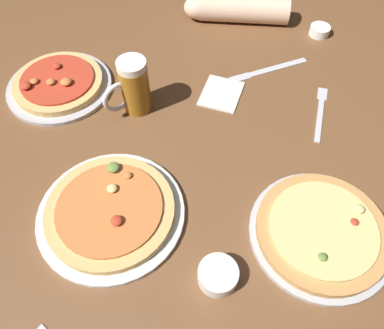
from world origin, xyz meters
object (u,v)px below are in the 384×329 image
(pizza_plate_far, at_px, (59,84))
(napkin_folded, at_px, (221,93))
(knife_right, at_px, (268,70))
(beer_mug_dark, at_px, (133,87))
(pizza_plate_side, at_px, (321,231))
(diner_arm, at_px, (233,9))
(fork_left, at_px, (320,112))
(ramekin_butter, at_px, (320,31))
(pizza_plate_near, at_px, (111,212))
(ramekin_sauce, at_px, (218,275))

(pizza_plate_far, xyz_separation_m, napkin_folded, (0.44, -0.06, -0.01))
(pizza_plate_far, height_order, knife_right, pizza_plate_far)
(beer_mug_dark, bearing_deg, pizza_plate_far, 156.50)
(pizza_plate_far, bearing_deg, pizza_plate_side, -39.63)
(pizza_plate_side, bearing_deg, diner_arm, 95.44)
(beer_mug_dark, xyz_separation_m, diner_arm, (0.31, 0.37, -0.03))
(fork_left, bearing_deg, ramekin_butter, 75.00)
(pizza_plate_far, bearing_deg, pizza_plate_near, -68.88)
(napkin_folded, distance_m, fork_left, 0.27)
(pizza_plate_far, distance_m, napkin_folded, 0.44)
(ramekin_sauce, bearing_deg, diner_arm, 79.82)
(pizza_plate_near, distance_m, diner_arm, 0.77)
(ramekin_sauce, relative_size, ramekin_butter, 1.27)
(napkin_folded, relative_size, diner_arm, 0.37)
(pizza_plate_far, relative_size, knife_right, 1.19)
(pizza_plate_near, relative_size, ramekin_butter, 5.11)
(napkin_folded, bearing_deg, pizza_plate_side, -70.67)
(pizza_plate_near, height_order, diner_arm, diner_arm)
(beer_mug_dark, distance_m, knife_right, 0.40)
(ramekin_butter, distance_m, diner_arm, 0.28)
(pizza_plate_near, distance_m, pizza_plate_far, 0.44)
(ramekin_sauce, bearing_deg, fork_left, 52.10)
(pizza_plate_far, height_order, ramekin_sauce, pizza_plate_far)
(diner_arm, bearing_deg, pizza_plate_far, -152.03)
(beer_mug_dark, distance_m, fork_left, 0.49)
(diner_arm, bearing_deg, ramekin_butter, -20.50)
(pizza_plate_side, relative_size, napkin_folded, 2.39)
(pizza_plate_far, xyz_separation_m, fork_left, (0.69, -0.15, -0.01))
(beer_mug_dark, bearing_deg, fork_left, -6.82)
(pizza_plate_near, height_order, ramekin_butter, pizza_plate_near)
(ramekin_sauce, distance_m, napkin_folded, 0.51)
(fork_left, xyz_separation_m, diner_arm, (-0.17, 0.42, 0.04))
(knife_right, bearing_deg, napkin_folded, -150.00)
(ramekin_sauce, relative_size, fork_left, 0.41)
(knife_right, bearing_deg, diner_arm, 105.27)
(beer_mug_dark, bearing_deg, knife_right, 17.23)
(beer_mug_dark, height_order, ramekin_sauce, beer_mug_dark)
(ramekin_sauce, bearing_deg, napkin_folded, 81.82)
(beer_mug_dark, height_order, knife_right, beer_mug_dark)
(pizza_plate_far, xyz_separation_m, knife_right, (0.59, 0.03, -0.01))
(knife_right, bearing_deg, ramekin_sauce, -110.41)
(pizza_plate_far, bearing_deg, ramekin_butter, 12.91)
(fork_left, distance_m, knife_right, 0.20)
(beer_mug_dark, xyz_separation_m, napkin_folded, (0.23, 0.03, -0.07))
(ramekin_sauce, distance_m, knife_right, 0.63)
(pizza_plate_near, height_order, ramekin_sauce, pizza_plate_near)
(pizza_plate_side, xyz_separation_m, ramekin_butter, (0.19, 0.67, -0.00))
(pizza_plate_near, bearing_deg, pizza_plate_far, 111.12)
(fork_left, bearing_deg, pizza_plate_near, -154.19)
(pizza_plate_far, xyz_separation_m, diner_arm, (0.52, 0.27, 0.02))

